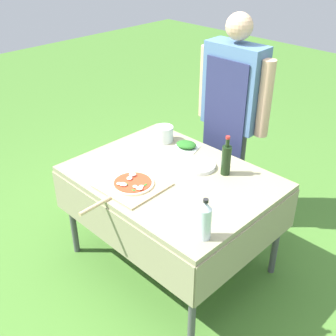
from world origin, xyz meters
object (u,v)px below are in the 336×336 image
object	(u,v)px
person_cook	(232,107)
water_bottle	(205,220)
prep_table	(172,185)
mixing_tub	(164,134)
herb_container	(186,145)
oil_bottle	(226,159)
pizza_on_peel	(131,185)
plate_stack	(199,166)

from	to	relation	value
person_cook	water_bottle	bearing A→B (deg)	119.91
prep_table	mixing_tub	xyz separation A→B (m)	(-0.38, 0.31, 0.13)
herb_container	oil_bottle	bearing A→B (deg)	-11.17
mixing_tub	herb_container	bearing A→B (deg)	9.39
oil_bottle	water_bottle	xyz separation A→B (m)	(0.31, -0.57, 0.01)
person_cook	water_bottle	xyz separation A→B (m)	(0.63, -1.04, -0.11)
person_cook	herb_container	world-z (taller)	person_cook
pizza_on_peel	plate_stack	distance (m)	0.49
herb_container	mixing_tub	world-z (taller)	mixing_tub
prep_table	herb_container	distance (m)	0.40
prep_table	pizza_on_peel	world-z (taller)	pizza_on_peel
prep_table	oil_bottle	world-z (taller)	oil_bottle
mixing_tub	prep_table	bearing A→B (deg)	-39.10
pizza_on_peel	herb_container	xyz separation A→B (m)	(-0.11, 0.61, 0.01)
prep_table	herb_container	xyz separation A→B (m)	(-0.19, 0.34, 0.10)
water_bottle	plate_stack	world-z (taller)	water_bottle
pizza_on_peel	herb_container	distance (m)	0.62
person_cook	mixing_tub	xyz separation A→B (m)	(-0.29, -0.42, -0.17)
water_bottle	person_cook	bearing A→B (deg)	121.40
plate_stack	herb_container	bearing A→B (deg)	149.73
prep_table	mixing_tub	size ratio (longest dim) A/B	9.61
oil_bottle	mixing_tub	distance (m)	0.61
water_bottle	plate_stack	xyz separation A→B (m)	(-0.49, 0.51, -0.10)
person_cook	oil_bottle	distance (m)	0.58
pizza_on_peel	water_bottle	world-z (taller)	water_bottle
prep_table	oil_bottle	distance (m)	0.39
water_bottle	plate_stack	bearing A→B (deg)	133.48
person_cook	plate_stack	xyz separation A→B (m)	(0.15, -0.53, -0.21)
mixing_tub	person_cook	bearing A→B (deg)	55.64
herb_container	mixing_tub	size ratio (longest dim) A/B	1.54
water_bottle	herb_container	xyz separation A→B (m)	(-0.73, 0.65, -0.09)
person_cook	pizza_on_peel	distance (m)	1.02
oil_bottle	water_bottle	distance (m)	0.65
person_cook	herb_container	xyz separation A→B (m)	(-0.09, -0.39, -0.20)
prep_table	plate_stack	xyz separation A→B (m)	(0.06, 0.20, 0.09)
prep_table	person_cook	bearing A→B (deg)	97.26
pizza_on_peel	water_bottle	distance (m)	0.63
water_bottle	mixing_tub	world-z (taller)	water_bottle
herb_container	person_cook	bearing A→B (deg)	76.23
pizza_on_peel	water_bottle	size ratio (longest dim) A/B	2.47
person_cook	plate_stack	size ratio (longest dim) A/B	7.31
oil_bottle	plate_stack	world-z (taller)	oil_bottle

